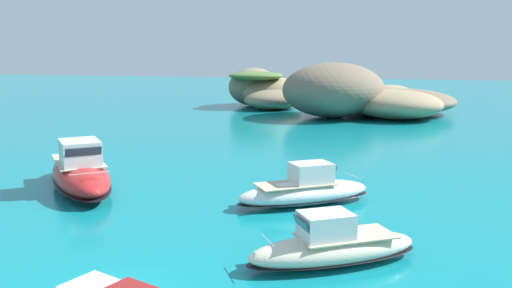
# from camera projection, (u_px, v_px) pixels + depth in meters

# --- Properties ---
(islet_large) EXTENTS (25.24, 28.24, 7.65)m
(islet_large) POSITION_uv_depth(u_px,v_px,m) (372.00, 98.00, 73.13)
(islet_large) COLOR #9E8966
(islet_large) RESTS_ON ground
(islet_small) EXTENTS (18.25, 20.70, 6.61)m
(islet_small) POSITION_uv_depth(u_px,v_px,m) (263.00, 90.00, 86.46)
(islet_small) COLOR #84755B
(islet_small) RESTS_ON ground
(motorboat_cream) EXTENTS (7.17, 6.01, 2.15)m
(motorboat_cream) POSITION_uv_depth(u_px,v_px,m) (333.00, 247.00, 19.99)
(motorboat_cream) COLOR beige
(motorboat_cream) RESTS_ON ground
(motorboat_red) EXTENTS (9.90, 9.93, 3.17)m
(motorboat_red) POSITION_uv_depth(u_px,v_px,m) (80.00, 172.00, 31.55)
(motorboat_red) COLOR red
(motorboat_red) RESTS_ON ground
(motorboat_white) EXTENTS (7.74, 6.87, 2.36)m
(motorboat_white) POSITION_uv_depth(u_px,v_px,m) (305.00, 191.00, 28.20)
(motorboat_white) COLOR white
(motorboat_white) RESTS_ON ground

